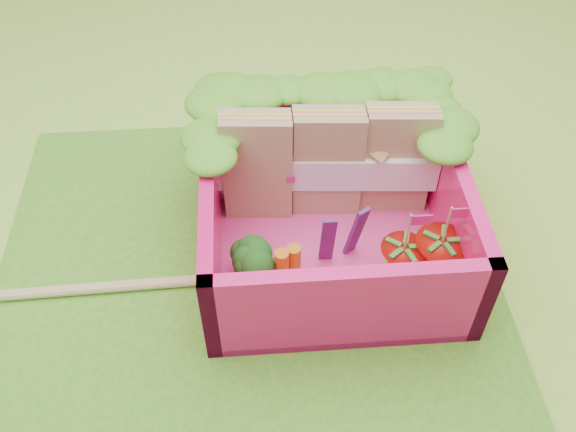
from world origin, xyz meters
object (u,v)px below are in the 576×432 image
(bento_box, at_px, (332,210))
(strawberry_right, at_px, (438,258))
(chopsticks, at_px, (64,291))
(strawberry_left, at_px, (402,263))
(broccoli, at_px, (250,263))
(sandwich_stack, at_px, (328,163))

(bento_box, distance_m, strawberry_right, 0.58)
(chopsticks, bearing_deg, strawberry_left, -2.16)
(broccoli, xyz_separation_m, chopsticks, (-0.95, 0.05, -0.20))
(sandwich_stack, bearing_deg, broccoli, -129.39)
(strawberry_right, bearing_deg, chopsticks, 178.13)
(broccoli, bearing_deg, chopsticks, 176.86)
(bento_box, bearing_deg, strawberry_right, -29.50)
(sandwich_stack, xyz_separation_m, broccoli, (-0.44, -0.53, -0.14))
(sandwich_stack, bearing_deg, strawberry_right, -47.57)
(bento_box, relative_size, strawberry_left, 2.75)
(bento_box, xyz_separation_m, sandwich_stack, (0.00, 0.26, 0.09))
(sandwich_stack, distance_m, strawberry_right, 0.76)
(bento_box, relative_size, sandwich_stack, 1.11)
(broccoli, height_order, strawberry_right, strawberry_right)
(bento_box, relative_size, chopsticks, 0.58)
(strawberry_left, relative_size, strawberry_right, 0.94)
(broccoli, bearing_deg, strawberry_left, -0.92)
(bento_box, xyz_separation_m, chopsticks, (-1.38, -0.22, -0.25))
(broccoli, xyz_separation_m, strawberry_left, (0.75, -0.01, -0.05))
(broccoli, distance_m, strawberry_left, 0.75)
(broccoli, bearing_deg, sandwich_stack, 50.61)
(strawberry_left, xyz_separation_m, chopsticks, (-1.70, 0.06, -0.15))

